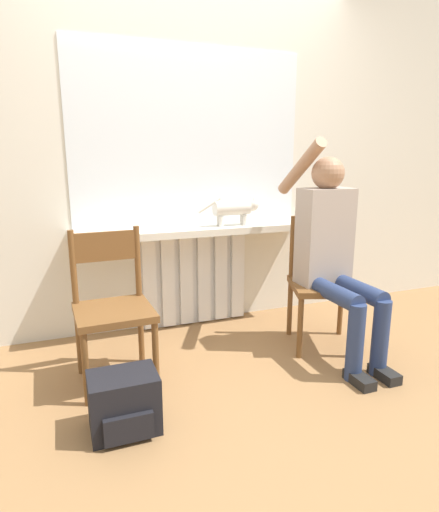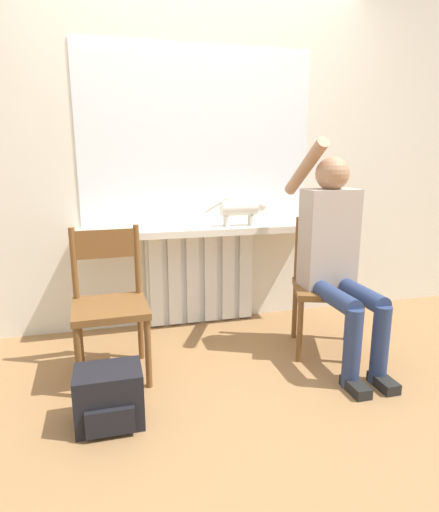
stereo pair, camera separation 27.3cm
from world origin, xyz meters
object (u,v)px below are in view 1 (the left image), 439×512
chair_left (112,305)px  cat (236,208)px  chair_right (322,280)px  person (333,248)px  backpack (124,403)px

chair_left → cat: 1.21m
chair_right → cat: bearing=147.5°
chair_left → person: 1.42m
chair_right → person: 0.28m
cat → backpack: size_ratio=1.50×
chair_left → backpack: size_ratio=2.74×
person → backpack: bearing=-164.5°
person → cat: 0.80m
backpack → person: bearing=15.5°
cat → backpack: 1.65m
chair_left → person: person is taller
cat → backpack: (-1.01, -1.05, -0.77)m
person → backpack: person is taller
chair_left → cat: size_ratio=1.83×
chair_right → cat: cat is taller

